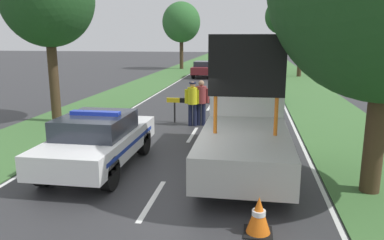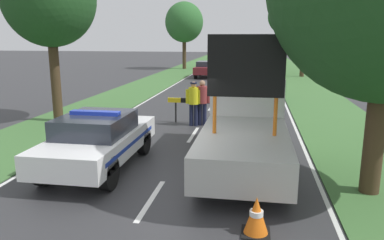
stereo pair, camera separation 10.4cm
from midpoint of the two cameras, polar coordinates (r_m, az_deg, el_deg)
name	(u,v)px [view 2 (the right image)]	position (r m, az deg, el deg)	size (l,w,h in m)	color
ground_plane	(159,187)	(8.96, -4.64, -10.10)	(160.00, 160.00, 0.00)	#333335
lane_markings	(223,88)	(25.80, 4.91, 4.85)	(7.56, 61.61, 0.01)	silver
grass_verge_left	(155,82)	(29.22, -5.62, 5.76)	(3.44, 120.00, 0.03)	#427038
grass_verge_right	(303,85)	(28.42, 16.60, 5.11)	(3.44, 120.00, 0.03)	#427038
police_car	(98,139)	(10.22, -13.78, -2.89)	(1.87, 4.53, 1.58)	white
work_truck	(246,122)	(10.59, 8.48, -0.37)	(2.14, 6.08, 3.50)	white
road_barrier	(207,103)	(15.07, 2.53, 2.63)	(3.24, 0.08, 1.02)	black
police_officer	(194,100)	(14.63, 0.45, 3.10)	(0.63, 0.40, 1.75)	#191E38
pedestrian_civilian	(202,99)	(14.71, 1.77, 3.19)	(0.64, 0.41, 1.79)	#191E38
traffic_cone_near_police	(256,216)	(6.94, 10.21, -14.17)	(0.51, 0.51, 0.70)	black
traffic_cone_centre_front	(215,125)	(13.47, 3.79, -0.75)	(0.51, 0.51, 0.70)	black
traffic_cone_near_truck	(264,115)	(15.63, 11.05, 0.70)	(0.43, 0.43, 0.59)	black
traffic_cone_behind_barrier	(225,116)	(15.59, 5.27, 0.65)	(0.35, 0.35, 0.49)	black
queued_car_hatch_blue	(252,87)	(20.74, 9.27, 4.96)	(1.79, 4.39, 1.48)	navy
queued_car_sedan_silver	(249,77)	(25.95, 8.84, 6.52)	(1.94, 4.00, 1.46)	#B2B2B7
queued_car_wagon_maroon	(207,69)	(32.76, 2.41, 7.82)	(1.88, 4.01, 1.39)	maroon
roadside_tree_near_left	(285,17)	(38.41, 14.05, 15.04)	(3.23, 3.23, 7.10)	#42301E
roadside_tree_near_right	(305,15)	(34.49, 16.99, 15.12)	(3.22, 3.22, 7.05)	#42301E
roadside_tree_mid_left	(184,22)	(41.28, -1.13, 14.65)	(4.06, 4.06, 7.11)	#42301E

